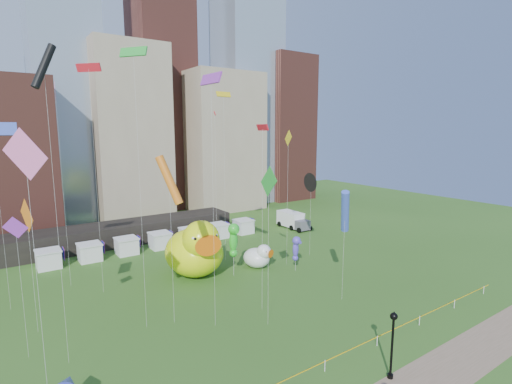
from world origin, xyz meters
TOP-DOWN VIEW (x-y plane):
  - ground at (0.00, 0.00)m, footprint 160.00×160.00m
  - skyline at (2.25, 61.06)m, footprint 101.00×23.00m
  - crane_right at (30.89, 64.00)m, footprint 23.00×1.00m
  - pavilion at (-4.00, 42.00)m, footprint 38.00×6.00m
  - vendor_tents at (1.02, 36.00)m, footprint 33.24×2.80m
  - caution_tape at (0.00, 0.00)m, footprint 50.00×0.06m
  - big_duck at (0.45, 22.52)m, footprint 7.89×9.98m
  - small_duck at (8.39, 20.67)m, footprint 4.18×4.63m
  - seahorse_green at (4.33, 19.98)m, footprint 1.64×1.92m
  - seahorse_purple at (11.72, 17.05)m, footprint 1.14×1.40m
  - lamppost at (3.33, -3.25)m, footprint 0.54×0.54m
  - box_truck at (25.27, 33.88)m, footprint 2.89×6.86m
  - kite_0 at (2.00, 10.82)m, footprint 0.50×1.91m
  - kite_1 at (-12.70, 28.14)m, footprint 0.34×2.17m
  - kite_2 at (-15.45, 11.94)m, footprint 1.92×1.03m
  - kite_3 at (-8.70, 13.86)m, footprint 1.79×2.24m
  - kite_4 at (6.37, 25.54)m, footprint 2.22×0.62m
  - kite_5 at (10.23, 7.83)m, footprint 2.62×2.38m
  - kite_6 at (-16.91, 18.59)m, footprint 0.70×2.77m
  - kite_7 at (-17.94, 14.50)m, footprint 1.67×0.22m
  - kite_8 at (6.15, 27.58)m, footprint 1.08×1.66m
  - kite_9 at (-17.37, 6.62)m, footprint 2.05×2.19m
  - kite_10 at (17.22, 20.49)m, footprint 1.03×2.59m
  - kite_11 at (0.63, 7.96)m, footprint 0.30×2.71m
  - kite_12 at (12.26, 19.55)m, footprint 0.54×1.97m
  - kite_14 at (-6.29, 13.24)m, footprint 2.11×2.53m
  - kite_15 at (-3.42, 10.60)m, footprint 0.56×2.99m
  - kite_16 at (-10.05, 24.10)m, footprint 2.13×2.23m

SIDE VIEW (x-z plane):
  - ground at x=0.00m, z-range 0.00..0.00m
  - caution_tape at x=0.00m, z-range 0.23..1.13m
  - vendor_tents at x=1.02m, z-range -0.09..2.31m
  - small_duck at x=8.39m, z-range -0.13..3.10m
  - box_truck at x=25.27m, z-range 0.04..2.94m
  - pavilion at x=-4.00m, z-range 0.00..3.20m
  - lamppost at x=3.33m, z-range 0.57..5.73m
  - seahorse_purple at x=11.72m, z-range 0.92..5.41m
  - big_duck at x=0.45m, z-range -0.30..7.08m
  - seahorse_green at x=4.33m, z-range 1.58..8.20m
  - kite_5 at x=10.23m, z-range 3.57..15.41m
  - kite_7 at x=-17.94m, z-range 4.53..15.91m
  - kite_6 at x=-16.91m, z-range 4.45..16.42m
  - kite_10 at x=17.22m, z-range 4.61..16.45m
  - kite_11 at x=0.63m, z-range 5.77..20.43m
  - kite_14 at x=-6.29m, z-range 5.57..21.11m
  - kite_9 at x=-17.37m, z-range 7.19..25.04m
  - kite_12 at x=12.26m, z-range 7.28..24.98m
  - kite_0 at x=2.00m, z-range 8.52..26.75m
  - kite_8 at x=6.15m, z-range 9.37..29.51m
  - kite_1 at x=-12.70m, z-range 9.50..32.29m
  - skyline at x=2.25m, z-range -12.56..55.44m
  - kite_15 at x=-3.42m, z-range 10.52..32.85m
  - kite_4 at x=6.37m, z-range 10.59..33.14m
  - kite_2 at x=-15.45m, z-range 10.13..33.68m
  - kite_16 at x=-10.05m, z-range 11.48..35.79m
  - kite_3 at x=-8.70m, z-range 11.47..35.81m
  - crane_right at x=30.89m, z-range 8.90..84.90m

